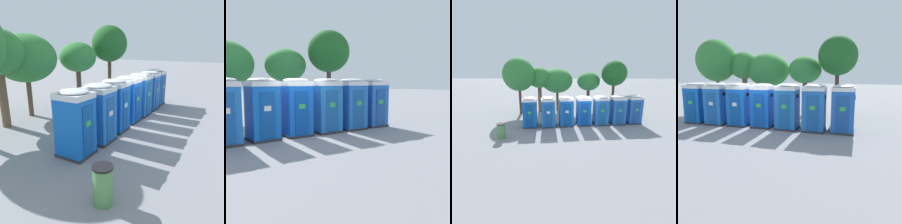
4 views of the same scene
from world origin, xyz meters
TOP-DOWN VIEW (x-y plane):
  - ground_plane at (0.00, 0.00)m, footprint 120.00×120.00m
  - portapotty_0 at (-4.50, -0.57)m, footprint 1.32×1.35m
  - portapotty_1 at (-2.99, -0.43)m, footprint 1.33×1.35m
  - portapotty_2 at (-1.50, -0.16)m, footprint 1.35×1.38m
  - portapotty_3 at (-0.01, 0.06)m, footprint 1.30×1.33m
  - portapotty_4 at (1.50, 0.20)m, footprint 1.31×1.32m
  - portapotty_5 at (3.00, 0.39)m, footprint 1.36×1.35m
  - portapotty_6 at (4.49, 0.65)m, footprint 1.34×1.34m
  - street_tree_2 at (-2.58, 5.32)m, footprint 3.46×3.46m
  - street_tree_3 at (3.41, 3.98)m, footprint 2.58×2.58m
  - street_tree_4 at (0.86, 4.70)m, footprint 2.45×2.45m
  - trash_can at (-6.02, -3.13)m, footprint 0.55×0.55m

SIDE VIEW (x-z plane):
  - ground_plane at x=0.00m, z-range 0.00..0.00m
  - trash_can at x=-6.02m, z-range 0.00..1.09m
  - portapotty_5 at x=3.00m, z-range 0.01..2.55m
  - portapotty_6 at x=4.49m, z-range 0.01..2.55m
  - portapotty_4 at x=1.50m, z-range 0.01..2.55m
  - portapotty_1 at x=-2.99m, z-range 0.01..2.55m
  - portapotty_0 at x=-4.50m, z-range 0.01..2.55m
  - portapotty_2 at x=-1.50m, z-range 0.01..2.55m
  - portapotty_3 at x=-0.01m, z-range 0.01..2.55m
  - street_tree_4 at x=0.86m, z-range 1.14..5.48m
  - street_tree_2 at x=-2.58m, z-range 1.00..5.73m
  - street_tree_3 at x=3.41m, z-range 1.45..6.97m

